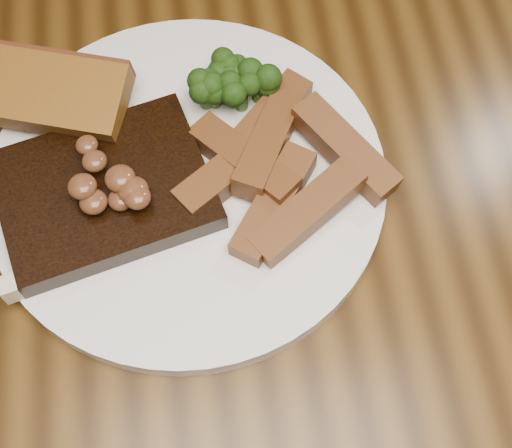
{
  "coord_description": "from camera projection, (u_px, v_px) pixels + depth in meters",
  "views": [
    {
      "loc": [
        -0.04,
        -0.24,
        1.25
      ],
      "look_at": [
        -0.01,
        -0.02,
        0.78
      ],
      "focal_mm": 50.0,
      "sensor_mm": 36.0,
      "label": 1
    }
  ],
  "objects": [
    {
      "name": "dining_table",
      "position": [
        263.0,
        265.0,
        0.64
      ],
      "size": [
        1.6,
        0.9,
        0.75
      ],
      "color": "#472D0E",
      "rests_on": "ground"
    },
    {
      "name": "ground",
      "position": [
        260.0,
        412.0,
        1.23
      ],
      "size": [
        4.5,
        4.5,
        0.0
      ],
      "primitive_type": "plane",
      "color": "#3B190D",
      "rests_on": "ground"
    },
    {
      "name": "steak",
      "position": [
        105.0,
        192.0,
        0.54
      ],
      "size": [
        0.18,
        0.15,
        0.02
      ],
      "primitive_type": "cube",
      "rotation": [
        0.0,
        0.0,
        0.24
      ],
      "color": "black",
      "rests_on": "plate"
    },
    {
      "name": "garlic_bread",
      "position": [
        63.0,
        110.0,
        0.57
      ],
      "size": [
        0.12,
        0.09,
        0.02
      ],
      "primitive_type": "cube",
      "rotation": [
        0.0,
        0.0,
        -0.33
      ],
      "color": "brown",
      "rests_on": "plate"
    },
    {
      "name": "mushroom_pile",
      "position": [
        118.0,
        167.0,
        0.52
      ],
      "size": [
        0.06,
        0.06,
        0.03
      ],
      "primitive_type": null,
      "color": "brown",
      "rests_on": "steak"
    },
    {
      "name": "plate",
      "position": [
        188.0,
        180.0,
        0.56
      ],
      "size": [
        0.32,
        0.32,
        0.01
      ],
      "primitive_type": "cylinder",
      "rotation": [
        0.0,
        0.0,
        0.04
      ],
      "color": "white",
      "rests_on": "dining_table"
    },
    {
      "name": "steak_bone",
      "position": [
        109.0,
        257.0,
        0.52
      ],
      "size": [
        0.15,
        0.05,
        0.02
      ],
      "primitive_type": "cube",
      "rotation": [
        0.0,
        0.0,
        0.24
      ],
      "color": "beige",
      "rests_on": "plate"
    },
    {
      "name": "potato_wedges",
      "position": [
        274.0,
        163.0,
        0.55
      ],
      "size": [
        0.13,
        0.13,
        0.02
      ],
      "primitive_type": null,
      "color": "brown",
      "rests_on": "plate"
    },
    {
      "name": "broccoli_cluster",
      "position": [
        233.0,
        75.0,
        0.58
      ],
      "size": [
        0.06,
        0.06,
        0.04
      ],
      "primitive_type": null,
      "color": "#1E3D0E",
      "rests_on": "plate"
    }
  ]
}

